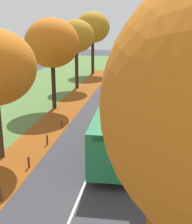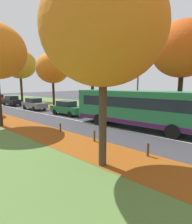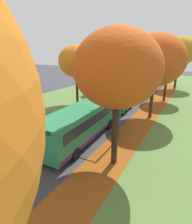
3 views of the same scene
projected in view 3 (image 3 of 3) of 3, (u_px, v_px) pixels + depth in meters
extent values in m
cube|color=#517538|center=(57.00, 102.00, 27.31)|extent=(12.00, 90.00, 0.01)
cube|color=#8C4714|center=(52.00, 119.00, 20.23)|extent=(2.80, 60.00, 0.00)
cube|color=#517538|center=(187.00, 124.00, 18.77)|extent=(12.00, 90.00, 0.01)
cube|color=#8C4714|center=(128.00, 137.00, 15.96)|extent=(2.80, 60.00, 0.00)
cube|color=silver|center=(110.00, 111.00, 23.04)|extent=(0.12, 80.00, 0.01)
cylinder|color=#422D1E|center=(10.00, 113.00, 16.60)|extent=(0.34, 0.34, 3.74)
ellipsoid|color=orange|center=(3.00, 73.00, 15.39)|extent=(4.88, 4.88, 4.39)
cylinder|color=black|center=(77.00, 89.00, 25.75)|extent=(0.38, 0.38, 4.27)
ellipsoid|color=orange|center=(76.00, 61.00, 24.45)|extent=(4.94, 4.94, 4.45)
cylinder|color=black|center=(105.00, 80.00, 33.40)|extent=(0.42, 0.42, 4.64)
ellipsoid|color=#B27F1E|center=(106.00, 58.00, 32.11)|extent=(4.32, 4.32, 3.89)
cylinder|color=black|center=(125.00, 73.00, 42.08)|extent=(0.46, 0.46, 5.09)
ellipsoid|color=#B27F1E|center=(126.00, 54.00, 40.63)|extent=(5.12, 5.12, 4.60)
cylinder|color=black|center=(115.00, 134.00, 11.57)|extent=(0.40, 0.40, 4.46)
ellipsoid|color=#C64C14|center=(117.00, 69.00, 10.21)|extent=(5.21, 5.21, 4.69)
cylinder|color=#382619|center=(152.00, 100.00, 20.20)|extent=(0.38, 0.38, 4.20)
ellipsoid|color=#C64C14|center=(156.00, 60.00, 18.76)|extent=(6.21, 6.21, 5.59)
cylinder|color=black|center=(165.00, 88.00, 27.31)|extent=(0.37, 0.37, 4.07)
ellipsoid|color=orange|center=(169.00, 61.00, 26.01)|extent=(5.21, 5.21, 4.69)
cylinder|color=#382619|center=(176.00, 76.00, 36.54)|extent=(0.46, 0.46, 5.14)
ellipsoid|color=#B27F1E|center=(180.00, 51.00, 34.93)|extent=(6.36, 6.36, 5.72)
cylinder|color=#4C3823|center=(18.00, 137.00, 15.19)|extent=(0.12, 0.12, 0.68)
cylinder|color=#4C3823|center=(46.00, 123.00, 18.07)|extent=(0.12, 0.12, 0.71)
cylinder|color=#4C3823|center=(67.00, 114.00, 20.92)|extent=(0.12, 0.12, 0.62)
cylinder|color=#47474C|center=(120.00, 106.00, 14.72)|extent=(0.14, 0.14, 6.00)
cylinder|color=#47474C|center=(113.00, 71.00, 14.15)|extent=(1.60, 0.10, 0.10)
ellipsoid|color=silver|center=(104.00, 71.00, 14.54)|extent=(0.44, 0.28, 0.20)
cube|color=#237A47|center=(84.00, 120.00, 15.26)|extent=(2.87, 10.48, 2.50)
cube|color=#19232D|center=(41.00, 142.00, 10.83)|extent=(2.30, 0.18, 1.30)
cube|color=#19232D|center=(84.00, 116.00, 15.13)|extent=(2.86, 9.24, 0.80)
cube|color=#4C1951|center=(84.00, 131.00, 15.61)|extent=(2.88, 10.28, 0.32)
cube|color=yellow|center=(40.00, 131.00, 10.58)|extent=(1.75, 0.14, 0.28)
cylinder|color=black|center=(76.00, 154.00, 12.45)|extent=(0.33, 0.97, 0.96)
cylinder|color=black|center=(50.00, 146.00, 13.48)|extent=(0.33, 0.97, 0.96)
cylinder|color=black|center=(109.00, 124.00, 17.56)|extent=(0.33, 0.97, 0.96)
cylinder|color=black|center=(89.00, 120.00, 18.59)|extent=(0.33, 0.97, 0.96)
cube|color=#1E6038|center=(122.00, 106.00, 22.81)|extent=(1.86, 4.26, 0.70)
cube|color=#19232D|center=(123.00, 101.00, 22.73)|extent=(1.52, 2.07, 0.60)
cylinder|color=black|center=(125.00, 112.00, 21.49)|extent=(0.25, 0.65, 0.64)
cylinder|color=black|center=(113.00, 110.00, 22.17)|extent=(0.25, 0.65, 0.64)
cylinder|color=black|center=(131.00, 107.00, 23.68)|extent=(0.25, 0.65, 0.64)
cylinder|color=black|center=(120.00, 105.00, 24.36)|extent=(0.25, 0.65, 0.64)
cube|color=slate|center=(136.00, 95.00, 28.59)|extent=(1.72, 4.21, 0.70)
cube|color=#19232D|center=(136.00, 91.00, 28.51)|extent=(1.46, 2.02, 0.60)
cylinder|color=black|center=(138.00, 100.00, 27.27)|extent=(0.22, 0.64, 0.64)
cylinder|color=black|center=(129.00, 98.00, 28.00)|extent=(0.22, 0.64, 0.64)
cylinder|color=black|center=(143.00, 96.00, 29.41)|extent=(0.22, 0.64, 0.64)
cylinder|color=black|center=(134.00, 95.00, 30.14)|extent=(0.22, 0.64, 0.64)
cube|color=black|center=(148.00, 88.00, 34.61)|extent=(1.76, 4.22, 0.70)
cube|color=#19232D|center=(148.00, 84.00, 34.52)|extent=(1.47, 2.04, 0.60)
cylinder|color=black|center=(150.00, 91.00, 33.29)|extent=(0.23, 0.64, 0.64)
cylinder|color=black|center=(142.00, 90.00, 34.00)|extent=(0.23, 0.64, 0.64)
cylinder|color=black|center=(153.00, 89.00, 35.45)|extent=(0.23, 0.64, 0.64)
cylinder|color=black|center=(145.00, 88.00, 36.16)|extent=(0.23, 0.64, 0.64)
cube|color=#B21919|center=(155.00, 83.00, 39.78)|extent=(1.72, 4.21, 0.70)
cube|color=#19232D|center=(155.00, 80.00, 39.70)|extent=(1.46, 2.02, 0.60)
cylinder|color=black|center=(157.00, 86.00, 38.46)|extent=(0.22, 0.64, 0.64)
cylinder|color=black|center=(150.00, 85.00, 39.20)|extent=(0.22, 0.64, 0.64)
cylinder|color=black|center=(159.00, 84.00, 40.60)|extent=(0.22, 0.64, 0.64)
cylinder|color=black|center=(152.00, 83.00, 41.33)|extent=(0.22, 0.64, 0.64)
cube|color=#B7BABF|center=(160.00, 79.00, 45.06)|extent=(1.76, 4.22, 0.70)
cube|color=#19232D|center=(160.00, 77.00, 44.97)|extent=(1.47, 2.04, 0.60)
cylinder|color=black|center=(162.00, 82.00, 43.74)|extent=(0.23, 0.64, 0.64)
cylinder|color=black|center=(155.00, 81.00, 44.48)|extent=(0.23, 0.64, 0.64)
cylinder|color=black|center=(164.00, 80.00, 45.87)|extent=(0.23, 0.64, 0.64)
cylinder|color=black|center=(157.00, 80.00, 46.61)|extent=(0.23, 0.64, 0.64)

